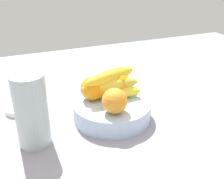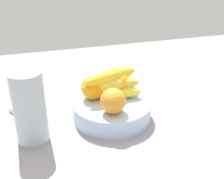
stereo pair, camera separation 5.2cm
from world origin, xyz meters
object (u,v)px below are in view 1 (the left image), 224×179
Objects in this scene: banana_bunch at (111,84)px; jar_lid at (18,110)px; fruit_bowl at (112,110)px; orange_center at (92,89)px; thermos_tumbler at (31,111)px; orange_front_right at (120,84)px; orange_front_left at (115,101)px.

jar_lid is (26.14, -10.60, -8.62)cm from banana_bunch.
orange_center is at bearing -38.94° from fruit_bowl.
thermos_tumbler is (22.55, 4.04, 6.81)cm from fruit_bowl.
banana_bunch is 0.95× the size of thermos_tumbler.
orange_front_right is 8.67cm from orange_center.
fruit_bowl is 8.18cm from orange_front_right.
orange_center is 0.93× the size of jar_lid.
jar_lid is at bearing -80.67° from thermos_tumbler.
orange_front_left is at bearing 59.10° from orange_front_right.
banana_bunch reaches higher than jar_lid.
orange_front_left reaches higher than fruit_bowl.
thermos_tumbler reaches higher than orange_front_right.
thermos_tumbler is at bearing 23.36° from orange_center.
orange_front_right is at bearing 179.79° from orange_center.
orange_front_left is 1.00× the size of orange_front_right.
banana_bunch is at bearing 12.04° from orange_front_right.
banana_bunch is 2.41× the size of jar_lid.
fruit_bowl is at bearing -104.49° from orange_front_left.
orange_front_left is 21.19cm from thermos_tumbler.
thermos_tumbler reaches higher than orange_front_left.
orange_front_right reaches higher than jar_lid.
jar_lid is at bearing -38.44° from orange_front_left.
orange_front_left is 0.93× the size of jar_lid.
thermos_tumbler is at bearing 99.33° from jar_lid.
banana_bunch is (-5.30, 0.75, 0.76)cm from orange_center.
fruit_bowl is at bearing 141.06° from orange_center.
jar_lid is (24.02, -19.07, -7.85)cm from orange_front_left.
orange_front_right is 0.93× the size of jar_lid.
banana_bunch is at bearing -163.23° from thermos_tumbler.
orange_front_left is at bearing 176.04° from thermos_tumbler.
fruit_bowl is 23.90cm from thermos_tumbler.
orange_front_left is 0.39× the size of banana_bunch.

